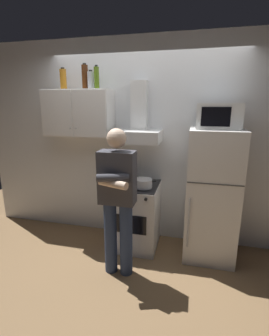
{
  "coord_description": "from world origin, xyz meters",
  "views": [
    {
      "loc": [
        0.66,
        -2.7,
        1.88
      ],
      "look_at": [
        0.0,
        0.0,
        1.15
      ],
      "focal_mm": 26.51,
      "sensor_mm": 36.0,
      "label": 1
    }
  ],
  "objects_px": {
    "cooking_pot": "(143,183)",
    "bottle_rum_dark": "(85,77)",
    "range_hood": "(138,126)",
    "microwave": "(218,116)",
    "stove_oven": "(135,215)",
    "bottle_olive_oil": "(97,78)",
    "bottle_canister_steel": "(91,80)",
    "refrigerator": "(212,195)",
    "bottle_liquor_amber": "(63,79)",
    "upper_cabinet": "(79,113)",
    "person_standing": "(117,198)"
  },
  "relations": [
    {
      "from": "stove_oven",
      "to": "bottle_liquor_amber",
      "type": "height_order",
      "value": "bottle_liquor_amber"
    },
    {
      "from": "bottle_rum_dark",
      "to": "bottle_canister_steel",
      "type": "distance_m",
      "value": 0.11
    },
    {
      "from": "bottle_liquor_amber",
      "to": "cooking_pot",
      "type": "bearing_deg",
      "value": -12.02
    },
    {
      "from": "stove_oven",
      "to": "bottle_liquor_amber",
      "type": "xyz_separation_m",
      "value": [
        -0.99,
        0.12,
        1.74
      ]
    },
    {
      "from": "microwave",
      "to": "bottle_canister_steel",
      "type": "xyz_separation_m",
      "value": [
        -1.56,
        0.11,
        0.42
      ]
    },
    {
      "from": "microwave",
      "to": "bottle_liquor_amber",
      "type": "distance_m",
      "value": 1.99
    },
    {
      "from": "upper_cabinet",
      "to": "person_standing",
      "type": "height_order",
      "value": "upper_cabinet"
    },
    {
      "from": "refrigerator",
      "to": "microwave",
      "type": "xyz_separation_m",
      "value": [
        -0.0,
        0.02,
        0.94
      ]
    },
    {
      "from": "microwave",
      "to": "bottle_liquor_amber",
      "type": "height_order",
      "value": "bottle_liquor_amber"
    },
    {
      "from": "bottle_liquor_amber",
      "to": "bottle_olive_oil",
      "type": "distance_m",
      "value": 0.47
    },
    {
      "from": "bottle_liquor_amber",
      "to": "bottle_rum_dark",
      "type": "bearing_deg",
      "value": 9.94
    },
    {
      "from": "range_hood",
      "to": "bottle_canister_steel",
      "type": "bearing_deg",
      "value": 179.7
    },
    {
      "from": "bottle_rum_dark",
      "to": "upper_cabinet",
      "type": "bearing_deg",
      "value": -155.66
    },
    {
      "from": "cooking_pot",
      "to": "bottle_olive_oil",
      "type": "distance_m",
      "value": 1.43
    },
    {
      "from": "person_standing",
      "to": "range_hood",
      "type": "bearing_deg",
      "value": 86.09
    },
    {
      "from": "upper_cabinet",
      "to": "bottle_liquor_amber",
      "type": "distance_m",
      "value": 0.47
    },
    {
      "from": "cooking_pot",
      "to": "bottle_liquor_amber",
      "type": "height_order",
      "value": "bottle_liquor_amber"
    },
    {
      "from": "bottle_rum_dark",
      "to": "bottle_liquor_amber",
      "type": "relative_size",
      "value": 1.18
    },
    {
      "from": "range_hood",
      "to": "bottle_canister_steel",
      "type": "xyz_separation_m",
      "value": [
        -0.61,
        0.0,
        0.56
      ]
    },
    {
      "from": "bottle_rum_dark",
      "to": "bottle_liquor_amber",
      "type": "bearing_deg",
      "value": -170.06
    },
    {
      "from": "stove_oven",
      "to": "microwave",
      "type": "xyz_separation_m",
      "value": [
        0.95,
        0.02,
        1.31
      ]
    },
    {
      "from": "bottle_liquor_amber",
      "to": "refrigerator",
      "type": "bearing_deg",
      "value": -3.49
    },
    {
      "from": "bottle_canister_steel",
      "to": "bottle_olive_oil",
      "type": "bearing_deg",
      "value": -20.48
    },
    {
      "from": "bottle_rum_dark",
      "to": "bottle_canister_steel",
      "type": "bearing_deg",
      "value": -21.97
    },
    {
      "from": "person_standing",
      "to": "bottle_rum_dark",
      "type": "height_order",
      "value": "bottle_rum_dark"
    },
    {
      "from": "range_hood",
      "to": "person_standing",
      "type": "bearing_deg",
      "value": -93.91
    },
    {
      "from": "stove_oven",
      "to": "range_hood",
      "type": "distance_m",
      "value": 1.17
    },
    {
      "from": "upper_cabinet",
      "to": "microwave",
      "type": "bearing_deg",
      "value": -3.48
    },
    {
      "from": "microwave",
      "to": "person_standing",
      "type": "distance_m",
      "value": 1.45
    },
    {
      "from": "person_standing",
      "to": "bottle_olive_oil",
      "type": "bearing_deg",
      "value": 123.68
    },
    {
      "from": "upper_cabinet",
      "to": "bottle_rum_dark",
      "type": "bearing_deg",
      "value": 24.34
    },
    {
      "from": "person_standing",
      "to": "bottle_olive_oil",
      "type": "height_order",
      "value": "bottle_olive_oil"
    },
    {
      "from": "range_hood",
      "to": "refrigerator",
      "type": "relative_size",
      "value": 0.47
    },
    {
      "from": "upper_cabinet",
      "to": "bottle_canister_steel",
      "type": "xyz_separation_m",
      "value": [
        0.19,
        0.0,
        0.41
      ]
    },
    {
      "from": "range_hood",
      "to": "bottle_liquor_amber",
      "type": "bearing_deg",
      "value": -179.54
    },
    {
      "from": "microwave",
      "to": "bottle_canister_steel",
      "type": "bearing_deg",
      "value": 175.94
    },
    {
      "from": "microwave",
      "to": "bottle_olive_oil",
      "type": "distance_m",
      "value": 1.53
    },
    {
      "from": "upper_cabinet",
      "to": "refrigerator",
      "type": "bearing_deg",
      "value": -4.07
    },
    {
      "from": "range_hood",
      "to": "microwave",
      "type": "bearing_deg",
      "value": -6.46
    },
    {
      "from": "stove_oven",
      "to": "refrigerator",
      "type": "relative_size",
      "value": 0.55
    },
    {
      "from": "upper_cabinet",
      "to": "bottle_canister_steel",
      "type": "bearing_deg",
      "value": 1.33
    },
    {
      "from": "range_hood",
      "to": "bottle_rum_dark",
      "type": "bearing_deg",
      "value": 176.62
    },
    {
      "from": "microwave",
      "to": "range_hood",
      "type": "bearing_deg",
      "value": 173.54
    },
    {
      "from": "microwave",
      "to": "bottle_rum_dark",
      "type": "height_order",
      "value": "bottle_rum_dark"
    },
    {
      "from": "cooking_pot",
      "to": "bottle_rum_dark",
      "type": "xyz_separation_m",
      "value": [
        -0.84,
        0.29,
        1.27
      ]
    },
    {
      "from": "range_hood",
      "to": "bottle_liquor_amber",
      "type": "distance_m",
      "value": 1.15
    },
    {
      "from": "stove_oven",
      "to": "bottle_rum_dark",
      "type": "relative_size",
      "value": 2.76
    },
    {
      "from": "range_hood",
      "to": "person_standing",
      "type": "height_order",
      "value": "range_hood"
    },
    {
      "from": "bottle_rum_dark",
      "to": "bottle_liquor_amber",
      "type": "height_order",
      "value": "bottle_rum_dark"
    },
    {
      "from": "bottle_canister_steel",
      "to": "bottle_olive_oil",
      "type": "xyz_separation_m",
      "value": [
        0.09,
        -0.03,
        0.03
      ]
    }
  ]
}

